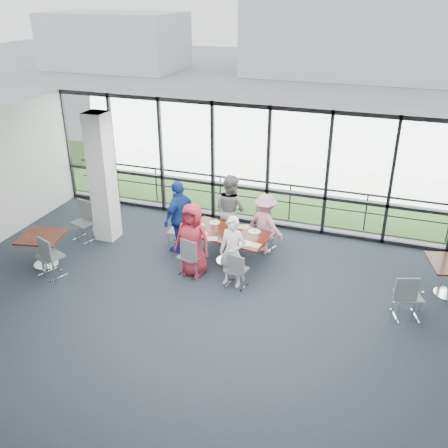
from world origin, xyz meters
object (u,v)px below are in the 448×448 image
(diner_near_right, at_px, (232,252))
(diner_far_left, at_px, (230,210))
(main_table, at_px, (228,237))
(diner_end, at_px, (180,217))
(chair_main_nr, at_px, (237,270))
(chair_main_nl, at_px, (190,256))
(chair_spare_lb, at_px, (84,222))
(chair_spare_r, at_px, (409,296))
(structural_column, at_px, (103,178))
(chair_spare_la, at_px, (50,256))
(chair_main_fl, at_px, (228,224))
(diner_far_right, at_px, (265,224))
(diner_near_left, at_px, (193,240))
(side_table_left, at_px, (42,240))
(chair_main_fr, at_px, (264,231))
(chair_main_end, at_px, (178,231))

(diner_near_right, height_order, diner_far_left, diner_far_left)
(main_table, height_order, diner_end, diner_end)
(diner_near_right, bearing_deg, chair_main_nr, -25.24)
(chair_main_nl, bearing_deg, chair_spare_lb, -177.25)
(chair_main_nr, xyz_separation_m, chair_spare_r, (3.42, 0.06, 0.06))
(structural_column, relative_size, chair_main_nr, 3.86)
(diner_near_right, bearing_deg, diner_end, 152.93)
(chair_spare_r, bearing_deg, chair_spare_la, 168.16)
(diner_end, relative_size, chair_main_fl, 2.04)
(chair_main_nr, bearing_deg, diner_near_right, 161.71)
(diner_far_right, height_order, chair_spare_lb, diner_far_right)
(diner_near_left, bearing_deg, chair_spare_la, -155.55)
(diner_near_right, xyz_separation_m, chair_main_nr, (0.12, -0.07, -0.37))
(chair_main_nl, bearing_deg, structural_column, 174.34)
(diner_near_right, bearing_deg, structural_column, 168.69)
(chair_main_fl, height_order, chair_spare_r, chair_spare_r)
(side_table_left, bearing_deg, diner_near_left, 13.39)
(diner_far_right, bearing_deg, chair_spare_la, 54.97)
(chair_main_fl, relative_size, chair_main_fr, 0.92)
(structural_column, distance_m, chair_main_nr, 4.13)
(main_table, relative_size, chair_main_nl, 2.19)
(diner_near_left, relative_size, chair_spare_lb, 1.73)
(diner_near_right, bearing_deg, diner_far_left, 114.99)
(chair_spare_la, bearing_deg, chair_main_nl, 41.83)
(main_table, relative_size, chair_main_fr, 2.13)
(chair_main_nl, height_order, chair_main_fr, chair_main_fr)
(diner_end, distance_m, chair_spare_la, 3.01)
(diner_far_left, bearing_deg, diner_far_right, -168.23)
(chair_main_nr, height_order, chair_spare_lb, chair_spare_lb)
(side_table_left, height_order, diner_near_right, diner_near_right)
(chair_spare_la, bearing_deg, chair_main_end, 66.92)
(diner_far_right, height_order, chair_main_nr, diner_far_right)
(side_table_left, height_order, chair_spare_la, chair_spare_la)
(diner_near_right, relative_size, diner_far_right, 1.06)
(diner_near_left, height_order, diner_near_right, diner_near_left)
(side_table_left, relative_size, chair_main_end, 1.21)
(chair_main_nr, bearing_deg, chair_spare_r, 12.74)
(side_table_left, distance_m, chair_main_end, 3.10)
(structural_column, xyz_separation_m, chair_main_fr, (3.88, 0.73, -1.12))
(main_table, height_order, diner_near_right, diner_near_right)
(main_table, relative_size, diner_end, 1.14)
(chair_main_nl, bearing_deg, chair_spare_r, 13.59)
(chair_spare_la, distance_m, chair_spare_r, 7.45)
(diner_far_left, bearing_deg, chair_spare_lb, 40.08)
(chair_main_end, distance_m, chair_spare_la, 2.99)
(chair_spare_la, bearing_deg, diner_far_right, 53.67)
(diner_near_left, bearing_deg, main_table, 55.72)
(structural_column, bearing_deg, chair_spare_la, -94.58)
(diner_near_right, xyz_separation_m, chair_main_end, (-1.76, 1.13, -0.34))
(side_table_left, xyz_separation_m, chair_spare_r, (7.83, 0.65, -0.17))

